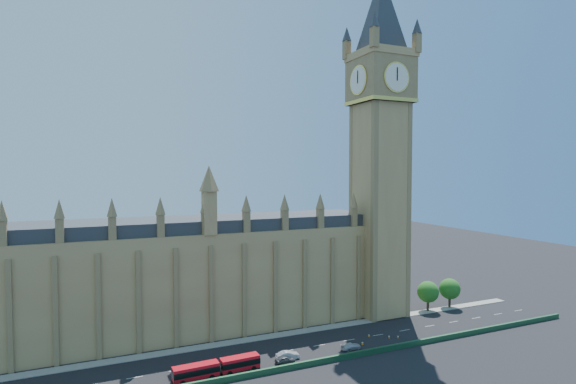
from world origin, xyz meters
name	(u,v)px	position (x,y,z in m)	size (l,w,h in m)	color
ground	(270,354)	(0.00, 0.00, 0.00)	(400.00, 400.00, 0.00)	black
palace_westminster	(139,279)	(-25.00, 22.00, 13.86)	(120.00, 20.00, 28.00)	#A27B4E
elizabeth_tower	(380,117)	(38.00, 13.99, 54.56)	(20.59, 20.59, 105.00)	#A27B4E
bridge_parapet	(287,368)	(0.00, -9.00, 0.60)	(160.00, 0.60, 1.20)	#1E4C2D
kerb_north	(255,339)	(0.00, 9.50, 0.08)	(160.00, 3.00, 0.16)	gray
tree_east_near	(428,291)	(52.22, 10.08, 5.64)	(6.00, 6.00, 8.50)	#382619
tree_east_far	(450,288)	(60.22, 10.08, 5.64)	(6.00, 6.00, 8.50)	#382619
red_bus	(217,368)	(-13.23, -5.58, 1.53)	(17.19, 3.26, 2.91)	red
car_grey	(285,360)	(1.11, -5.60, 0.72)	(1.69, 4.20, 1.43)	#45484E
car_silver	(288,355)	(2.41, -4.02, 0.83)	(1.75, 5.01, 1.65)	#AFB1B7
car_white	(351,346)	(17.40, -4.88, 0.69)	(1.94, 4.77, 1.38)	silver
cone_a	(369,335)	(25.41, -0.10, 0.31)	(0.41, 0.41, 0.63)	black
cone_b	(398,337)	(31.22, -3.58, 0.31)	(0.50, 0.50, 0.62)	black
cone_c	(389,337)	(29.25, -2.82, 0.34)	(0.55, 0.55, 0.69)	black
cone_d	(362,343)	(21.20, -3.71, 0.37)	(0.54, 0.54, 0.75)	black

